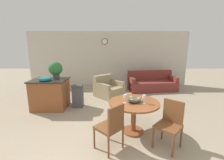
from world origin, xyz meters
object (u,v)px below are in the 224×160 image
object	(u,v)px
wine_glass_left	(124,97)
potted_plant	(55,69)
dining_chair_near_left	(111,125)
couch	(151,84)
dining_chair_near_right	(169,122)
teal_bowl	(44,79)
dining_table	(133,109)
kitchen_island	(50,94)
trash_bin	(77,96)
fruit_bowl	(133,99)
armchair	(108,89)
wine_glass_right	(143,97)

from	to	relation	value
wine_glass_left	potted_plant	world-z (taller)	potted_plant
dining_chair_near_left	couch	bearing A→B (deg)	20.14
couch	potted_plant	bearing A→B (deg)	-159.89
dining_chair_near_right	teal_bowl	world-z (taller)	teal_bowl
dining_table	teal_bowl	distance (m)	2.81
kitchen_island	teal_bowl	distance (m)	0.55
potted_plant	couch	xyz separation A→B (m)	(3.62, 1.88, -0.93)
trash_bin	couch	distance (m)	3.54
trash_bin	dining_chair_near_right	bearing A→B (deg)	-42.44
wine_glass_left	potted_plant	distance (m)	2.72
fruit_bowl	teal_bowl	world-z (taller)	teal_bowl
wine_glass_left	dining_chair_near_left	bearing A→B (deg)	-117.73
trash_bin	armchair	xyz separation A→B (m)	(0.96, 1.10, -0.08)
dining_chair_near_left	teal_bowl	bearing A→B (deg)	90.57
dining_chair_near_right	wine_glass_right	size ratio (longest dim) A/B	4.80
dining_chair_near_left	armchair	size ratio (longest dim) A/B	0.70
potted_plant	armchair	bearing A→B (deg)	30.70
fruit_bowl	teal_bowl	size ratio (longest dim) A/B	0.80
fruit_bowl	dining_table	bearing A→B (deg)	-81.22
fruit_bowl	couch	bearing A→B (deg)	69.34
dining_chair_near_right	trash_bin	distance (m)	3.00
dining_chair_near_right	kitchen_island	size ratio (longest dim) A/B	0.85
wine_glass_left	kitchen_island	world-z (taller)	kitchen_island
wine_glass_left	teal_bowl	size ratio (longest dim) A/B	0.53
dining_chair_near_left	armchair	bearing A→B (deg)	46.30
wine_glass_right	trash_bin	bearing A→B (deg)	137.69
dining_table	teal_bowl	world-z (taller)	teal_bowl
fruit_bowl	kitchen_island	world-z (taller)	kitchen_island
dining_table	potted_plant	distance (m)	2.90
trash_bin	dining_table	bearing A→B (deg)	-43.83
fruit_bowl	kitchen_island	distance (m)	2.84
dining_chair_near_right	fruit_bowl	size ratio (longest dim) A/B	3.14
dining_chair_near_left	fruit_bowl	world-z (taller)	dining_chair_near_left
wine_glass_right	fruit_bowl	bearing A→B (deg)	153.03
dining_table	wine_glass_left	xyz separation A→B (m)	(-0.21, -0.07, 0.30)
potted_plant	wine_glass_right	bearing A→B (deg)	-34.99
dining_chair_near_right	wine_glass_left	xyz separation A→B (m)	(-0.83, 0.42, 0.36)
dining_chair_near_right	wine_glass_right	distance (m)	0.68
kitchen_island	couch	bearing A→B (deg)	29.06
kitchen_island	couch	world-z (taller)	kitchen_island
couch	dining_chair_near_right	bearing A→B (deg)	-107.33
kitchen_island	trash_bin	bearing A→B (deg)	6.63
dining_chair_near_left	armchair	distance (m)	3.26
wine_glass_left	armchair	distance (m)	2.79
wine_glass_left	wine_glass_right	xyz separation A→B (m)	(0.40, -0.03, 0.00)
teal_bowl	wine_glass_left	bearing A→B (deg)	-30.21
dining_chair_near_right	wine_glass_right	bearing A→B (deg)	0.88
dining_chair_near_left	trash_bin	bearing A→B (deg)	70.95
trash_bin	armchair	bearing A→B (deg)	48.72
wine_glass_left	kitchen_island	bearing A→B (deg)	145.92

